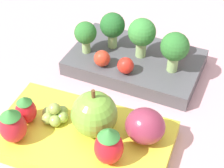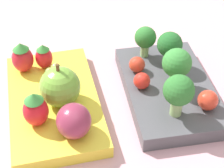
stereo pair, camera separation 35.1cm
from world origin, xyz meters
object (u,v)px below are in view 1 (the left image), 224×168
object	(u,v)px
broccoli_floret_0	(175,48)
cherry_tomato_1	(179,45)
bento_box_savoury	(136,62)
strawberry_0	(13,125)
broccoli_floret_2	(142,33)
strawberry_2	(109,146)
broccoli_floret_3	(112,26)
strawberry_1	(26,110)
plum	(145,126)
apple	(94,114)
cherry_tomato_0	(123,65)
cherry_tomato_2	(102,58)
grape_cluster	(55,114)
bento_box_fruit	(83,139)
broccoli_floret_1	(85,34)

from	to	relation	value
broccoli_floret_0	cherry_tomato_1	size ratio (longest dim) A/B	2.24
bento_box_savoury	strawberry_0	xyz separation A→B (m)	(-0.07, -0.20, 0.03)
broccoli_floret_2	strawberry_2	bearing A→B (deg)	-80.55
broccoli_floret_0	broccoli_floret_3	distance (m)	0.10
strawberry_1	plum	size ratio (longest dim) A/B	0.85
apple	strawberry_2	bearing A→B (deg)	-45.43
bento_box_savoury	plum	distance (m)	0.15
broccoli_floret_0	cherry_tomato_1	bearing A→B (deg)	93.98
cherry_tomato_1	strawberry_2	distance (m)	0.22
broccoli_floret_2	strawberry_1	distance (m)	0.19
cherry_tomato_0	cherry_tomato_2	world-z (taller)	same
bento_box_savoury	grape_cluster	size ratio (longest dim) A/B	5.52
cherry_tomato_0	grape_cluster	size ratio (longest dim) A/B	0.67
strawberry_0	strawberry_1	world-z (taller)	strawberry_0
bento_box_fruit	broccoli_floret_1	world-z (taller)	broccoli_floret_1
broccoli_floret_0	strawberry_0	bearing A→B (deg)	-124.78
cherry_tomato_1	broccoli_floret_3	bearing A→B (deg)	-166.24
broccoli_floret_3	bento_box_savoury	bearing A→B (deg)	-13.60
cherry_tomato_2	grape_cluster	world-z (taller)	cherry_tomato_2
broccoli_floret_0	grape_cluster	distance (m)	0.18
cherry_tomato_0	cherry_tomato_1	distance (m)	0.09
cherry_tomato_0	cherry_tomato_2	xyz separation A→B (m)	(-0.03, 0.00, 0.00)
broccoli_floret_2	cherry_tomato_0	size ratio (longest dim) A/B	2.61
bento_box_fruit	plum	bearing A→B (deg)	17.55
cherry_tomato_0	cherry_tomato_2	size ratio (longest dim) A/B	0.99
strawberry_1	broccoli_floret_3	bearing A→B (deg)	78.71
apple	strawberry_0	distance (m)	0.09
strawberry_2	broccoli_floret_0	bearing A→B (deg)	83.34
broccoli_floret_2	apple	size ratio (longest dim) A/B	0.96
strawberry_2	cherry_tomato_0	bearing A→B (deg)	106.06
broccoli_floret_3	cherry_tomato_0	distance (m)	0.07
strawberry_2	cherry_tomato_1	bearing A→B (deg)	85.44
bento_box_fruit	cherry_tomato_1	world-z (taller)	cherry_tomato_1
broccoli_floret_3	strawberry_1	bearing A→B (deg)	-101.29
strawberry_0	strawberry_2	bearing A→B (deg)	7.75
strawberry_2	grape_cluster	xyz separation A→B (m)	(-0.08, 0.03, -0.01)
cherry_tomato_2	broccoli_floret_2	bearing A→B (deg)	45.01
bento_box_fruit	cherry_tomato_2	bearing A→B (deg)	103.76
apple	cherry_tomato_1	bearing A→B (deg)	74.91
bento_box_savoury	bento_box_fruit	xyz separation A→B (m)	(-0.01, -0.16, -0.00)
bento_box_savoury	strawberry_2	bearing A→B (deg)	-78.65
cherry_tomato_1	grape_cluster	size ratio (longest dim) A/B	0.77
cherry_tomato_1	broccoli_floret_2	bearing A→B (deg)	-149.57
grape_cluster	strawberry_1	bearing A→B (deg)	-153.18
strawberry_2	bento_box_fruit	bearing A→B (deg)	152.98
broccoli_floret_2	cherry_tomato_2	world-z (taller)	broccoli_floret_2
bento_box_fruit	strawberry_0	distance (m)	0.08
cherry_tomato_0	grape_cluster	world-z (taller)	cherry_tomato_0
bento_box_savoury	broccoli_floret_0	distance (m)	0.08
broccoli_floret_2	cherry_tomato_1	size ratio (longest dim) A/B	2.27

